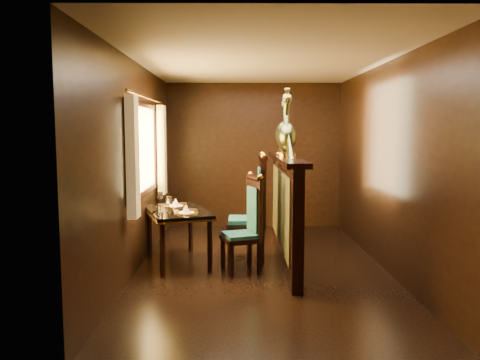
{
  "coord_description": "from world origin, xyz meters",
  "views": [
    {
      "loc": [
        -0.3,
        -5.62,
        1.68
      ],
      "look_at": [
        -0.26,
        0.22,
        1.06
      ],
      "focal_mm": 35.0,
      "sensor_mm": 36.0,
      "label": 1
    }
  ],
  "objects_px": {
    "chair_right": "(256,204)",
    "peacock_right": "(285,123)",
    "peacock_left": "(287,125)",
    "dining_table": "(177,215)",
    "chair_left": "(249,220)"
  },
  "relations": [
    {
      "from": "chair_right",
      "to": "peacock_right",
      "type": "bearing_deg",
      "value": 7.58
    },
    {
      "from": "peacock_left",
      "to": "peacock_right",
      "type": "relative_size",
      "value": 0.93
    },
    {
      "from": "dining_table",
      "to": "chair_right",
      "type": "distance_m",
      "value": 1.02
    },
    {
      "from": "chair_left",
      "to": "dining_table",
      "type": "bearing_deg",
      "value": 141.39
    },
    {
      "from": "dining_table",
      "to": "chair_left",
      "type": "height_order",
      "value": "chair_left"
    },
    {
      "from": "dining_table",
      "to": "chair_left",
      "type": "xyz_separation_m",
      "value": [
        0.91,
        -0.34,
        -0.0
      ]
    },
    {
      "from": "chair_right",
      "to": "peacock_left",
      "type": "bearing_deg",
      "value": -26.02
    },
    {
      "from": "dining_table",
      "to": "chair_left",
      "type": "relative_size",
      "value": 1.12
    },
    {
      "from": "chair_left",
      "to": "chair_right",
      "type": "bearing_deg",
      "value": 60.52
    },
    {
      "from": "peacock_left",
      "to": "dining_table",
      "type": "bearing_deg",
      "value": 178.25
    },
    {
      "from": "dining_table",
      "to": "peacock_left",
      "type": "relative_size",
      "value": 1.69
    },
    {
      "from": "dining_table",
      "to": "peacock_right",
      "type": "distance_m",
      "value": 1.82
    },
    {
      "from": "peacock_left",
      "to": "peacock_right",
      "type": "height_order",
      "value": "peacock_right"
    },
    {
      "from": "chair_right",
      "to": "peacock_left",
      "type": "relative_size",
      "value": 1.79
    },
    {
      "from": "chair_left",
      "to": "peacock_right",
      "type": "distance_m",
      "value": 1.37
    }
  ]
}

